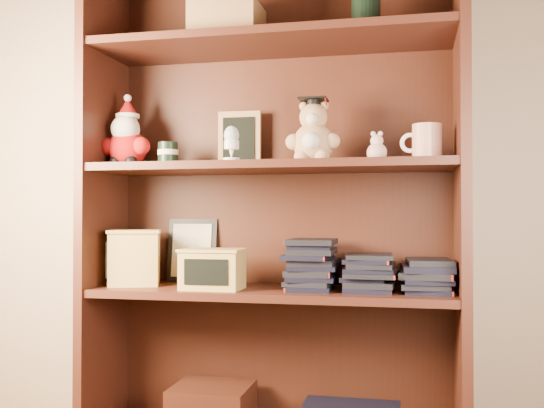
{
  "coord_description": "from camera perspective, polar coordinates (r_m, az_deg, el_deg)",
  "views": [
    {
      "loc": [
        0.26,
        -0.68,
        0.79
      ],
      "look_at": [
        -0.18,
        1.3,
        0.82
      ],
      "focal_mm": 42.0,
      "sensor_mm": 36.0,
      "label": 1
    }
  ],
  "objects": [
    {
      "name": "bookcase",
      "position": [
        2.08,
        0.23,
        -1.16
      ],
      "size": [
        1.2,
        0.35,
        1.6
      ],
      "color": "#3F1B12",
      "rests_on": "ground"
    },
    {
      "name": "shelf_lower",
      "position": [
        2.05,
        -0.0,
        -7.92
      ],
      "size": [
        1.14,
        0.33,
        0.02
      ],
      "color": "#3F1B12",
      "rests_on": "ground"
    },
    {
      "name": "shelf_upper",
      "position": [
        2.04,
        -0.0,
        3.3
      ],
      "size": [
        1.14,
        0.33,
        0.02
      ],
      "color": "#3F1B12",
      "rests_on": "ground"
    },
    {
      "name": "santa_plush",
      "position": [
        2.21,
        -12.9,
        5.71
      ],
      "size": [
        0.18,
        0.13,
        0.25
      ],
      "color": "#A50F0F",
      "rests_on": "shelf_upper"
    },
    {
      "name": "teachers_tin",
      "position": [
        2.15,
        -9.31,
        4.48
      ],
      "size": [
        0.07,
        0.07,
        0.08
      ],
      "color": "black",
      "rests_on": "shelf_upper"
    },
    {
      "name": "chalkboard_plaque",
      "position": [
        2.19,
        -2.92,
        5.74
      ],
      "size": [
        0.15,
        0.08,
        0.19
      ],
      "color": "#9E7547",
      "rests_on": "shelf_upper"
    },
    {
      "name": "egg_cup",
      "position": [
        2.0,
        -3.65,
        5.51
      ],
      "size": [
        0.05,
        0.05,
        0.11
      ],
      "color": "white",
      "rests_on": "shelf_upper"
    },
    {
      "name": "grad_teddy_bear",
      "position": [
        2.02,
        3.71,
        5.98
      ],
      "size": [
        0.17,
        0.15,
        0.21
      ],
      "color": "tan",
      "rests_on": "shelf_upper"
    },
    {
      "name": "pink_figurine",
      "position": [
        2.0,
        9.38,
        4.82
      ],
      "size": [
        0.06,
        0.06,
        0.1
      ],
      "color": "beige",
      "rests_on": "shelf_upper"
    },
    {
      "name": "teacher_mug",
      "position": [
        2.0,
        13.64,
        5.38
      ],
      "size": [
        0.13,
        0.09,
        0.11
      ],
      "color": "silver",
      "rests_on": "shelf_upper"
    },
    {
      "name": "certificate_frame",
      "position": [
        2.26,
        -7.17,
        -4.13
      ],
      "size": [
        0.18,
        0.05,
        0.22
      ],
      "color": "black",
      "rests_on": "shelf_lower"
    },
    {
      "name": "treats_box",
      "position": [
        2.19,
        -12.21,
        -4.67
      ],
      "size": [
        0.22,
        0.22,
        0.18
      ],
      "color": "tan",
      "rests_on": "shelf_lower"
    },
    {
      "name": "pencils_box",
      "position": [
        2.02,
        -5.36,
        -5.79
      ],
      "size": [
        0.2,
        0.14,
        0.13
      ],
      "color": "tan",
      "rests_on": "shelf_lower"
    },
    {
      "name": "book_stack_left",
      "position": [
        2.02,
        3.52,
        -5.39
      ],
      "size": [
        0.14,
        0.2,
        0.16
      ],
      "color": "black",
      "rests_on": "shelf_lower"
    },
    {
      "name": "book_stack_mid",
      "position": [
        2.0,
        8.61,
        -5.89
      ],
      "size": [
        0.14,
        0.2,
        0.13
      ],
      "color": "black",
      "rests_on": "shelf_lower"
    },
    {
      "name": "book_stack_right",
      "position": [
        2.0,
        13.71,
        -6.34
      ],
      "size": [
        0.14,
        0.2,
        0.1
      ],
      "color": "black",
      "rests_on": "shelf_lower"
    }
  ]
}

